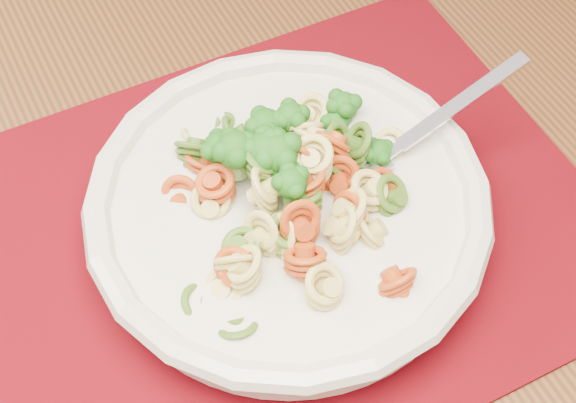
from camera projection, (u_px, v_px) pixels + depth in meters
name	position (u px, v px, depth m)	size (l,w,h in m)	color
dining_table	(200.00, 283.00, 0.70)	(1.44, 1.00, 0.78)	#563718
placemat	(277.00, 229.00, 0.59)	(0.47, 0.36, 0.00)	#520308
pasta_bowl	(288.00, 208.00, 0.57)	(0.29, 0.29, 0.05)	beige
pasta_broccoli_heap	(288.00, 197.00, 0.55)	(0.24, 0.24, 0.06)	#D4C368
fork	(371.00, 166.00, 0.57)	(0.19, 0.02, 0.01)	silver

